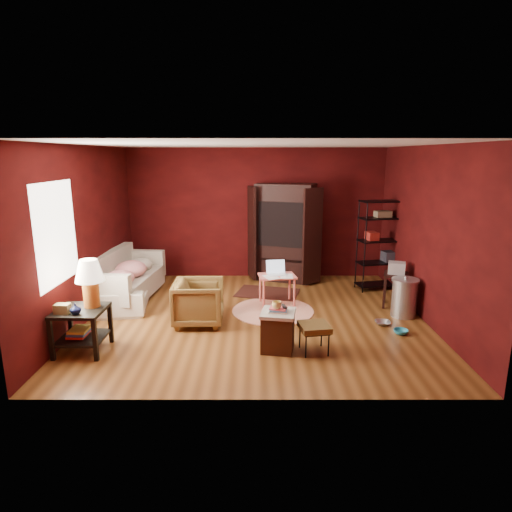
{
  "coord_description": "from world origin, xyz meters",
  "views": [
    {
      "loc": [
        0.0,
        -6.74,
        2.64
      ],
      "look_at": [
        0.0,
        0.2,
        1.0
      ],
      "focal_mm": 30.0,
      "sensor_mm": 36.0,
      "label": 1
    }
  ],
  "objects": [
    {
      "name": "tv_armoire",
      "position": [
        0.61,
        2.22,
        1.08
      ],
      "size": [
        1.54,
        1.17,
        2.07
      ],
      "rotation": [
        0.0,
        0.0,
        -0.34
      ],
      "color": "black",
      "rests_on": "ground"
    },
    {
      "name": "armchair",
      "position": [
        -0.91,
        -0.29,
        0.39
      ],
      "size": [
        0.73,
        0.78,
        0.78
      ],
      "primitive_type": "imported",
      "rotation": [
        0.0,
        0.0,
        1.6
      ],
      "color": "black",
      "rests_on": "ground"
    },
    {
      "name": "pet_bowl_steel",
      "position": [
        2.02,
        -0.35,
        0.12
      ],
      "size": [
        0.25,
        0.08,
        0.24
      ],
      "primitive_type": "imported",
      "rotation": [
        0.0,
        0.0,
        -0.1
      ],
      "color": "#AFB0B6",
      "rests_on": "ground"
    },
    {
      "name": "laptop_desk",
      "position": [
        0.38,
        0.62,
        0.49
      ],
      "size": [
        0.7,
        0.59,
        0.79
      ],
      "rotation": [
        0.0,
        0.0,
        0.16
      ],
      "color": "#FF7E74",
      "rests_on": "ground"
    },
    {
      "name": "footstool",
      "position": [
        0.79,
        -1.31,
        0.35
      ],
      "size": [
        0.45,
        0.45,
        0.4
      ],
      "rotation": [
        0.0,
        0.0,
        0.16
      ],
      "color": "black",
      "rests_on": "ground"
    },
    {
      "name": "small_stand",
      "position": [
        2.47,
        0.5,
        0.61
      ],
      "size": [
        0.52,
        0.52,
        0.81
      ],
      "rotation": [
        0.0,
        0.0,
        -0.32
      ],
      "color": "black",
      "rests_on": "ground"
    },
    {
      "name": "sofa_cushions",
      "position": [
        -2.42,
        0.86,
        0.41
      ],
      "size": [
        0.98,
        2.07,
        0.84
      ],
      "rotation": [
        0.0,
        0.0,
        -0.09
      ],
      "color": "#B8B09F",
      "rests_on": "sofa"
    },
    {
      "name": "pet_bowl_turquoise",
      "position": [
        2.2,
        -0.71,
        0.11
      ],
      "size": [
        0.22,
        0.09,
        0.22
      ],
      "primitive_type": "imported",
      "rotation": [
        0.0,
        0.0,
        -0.1
      ],
      "color": "teal",
      "rests_on": "ground"
    },
    {
      "name": "trash_can",
      "position": [
        2.48,
        0.04,
        0.33
      ],
      "size": [
        0.5,
        0.5,
        0.7
      ],
      "rotation": [
        0.0,
        0.0,
        0.14
      ],
      "color": "silver",
      "rests_on": "ground"
    },
    {
      "name": "room",
      "position": [
        -0.04,
        -0.01,
        1.4
      ],
      "size": [
        5.54,
        5.04,
        2.84
      ],
      "color": "brown",
      "rests_on": "ground"
    },
    {
      "name": "wire_shelving",
      "position": [
        2.49,
        1.55,
        0.98
      ],
      "size": [
        0.93,
        0.54,
        1.79
      ],
      "rotation": [
        0.0,
        0.0,
        0.2
      ],
      "color": "black",
      "rests_on": "ground"
    },
    {
      "name": "side_table",
      "position": [
        -2.32,
        -1.23,
        0.77
      ],
      "size": [
        0.65,
        0.65,
        1.28
      ],
      "rotation": [
        0.0,
        0.0,
        -0.02
      ],
      "color": "black",
      "rests_on": "ground"
    },
    {
      "name": "sofa",
      "position": [
        -2.4,
        0.87,
        0.41
      ],
      "size": [
        0.89,
        2.14,
        0.81
      ],
      "primitive_type": "imported",
      "rotation": [
        0.0,
        0.0,
        1.71
      ],
      "color": "#B8B09F",
      "rests_on": "ground"
    },
    {
      "name": "rug_round",
      "position": [
        0.29,
        0.27,
        0.01
      ],
      "size": [
        1.85,
        1.85,
        0.01
      ],
      "rotation": [
        0.0,
        0.0,
        -0.39
      ],
      "color": "#F5E4CC",
      "rests_on": "ground"
    },
    {
      "name": "vase",
      "position": [
        -2.36,
        -1.47,
        0.68
      ],
      "size": [
        0.18,
        0.18,
        0.14
      ],
      "primitive_type": "imported",
      "rotation": [
        0.0,
        0.0,
        0.28
      ],
      "color": "#0B133A",
      "rests_on": "side_table"
    },
    {
      "name": "hamper",
      "position": [
        0.3,
        -1.24,
        0.29
      ],
      "size": [
        0.52,
        0.52,
        0.64
      ],
      "rotation": [
        0.0,
        0.0,
        -0.17
      ],
      "color": "#452010",
      "rests_on": "ground"
    },
    {
      "name": "rug_oriental",
      "position": [
        0.23,
        1.24,
        0.02
      ],
      "size": [
        1.33,
        1.05,
        0.01
      ],
      "rotation": [
        0.0,
        0.0,
        -0.25
      ],
      "color": "#511D15",
      "rests_on": "ground"
    },
    {
      "name": "mug",
      "position": [
        0.28,
        -1.29,
        0.68
      ],
      "size": [
        0.15,
        0.14,
        0.13
      ],
      "primitive_type": "imported",
      "rotation": [
        0.0,
        0.0,
        0.34
      ],
      "color": "#D5BB68",
      "rests_on": "hamper"
    }
  ]
}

